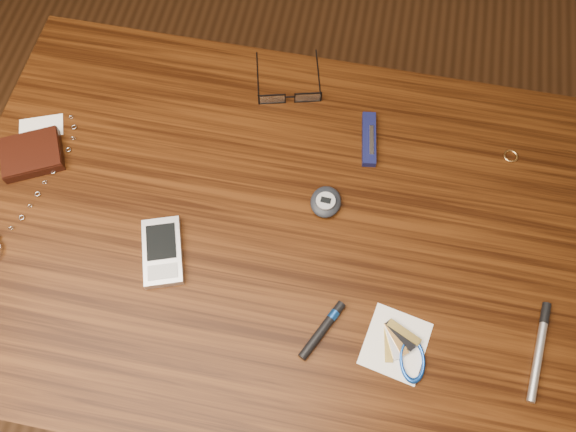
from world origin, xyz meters
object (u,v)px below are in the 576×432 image
wallet_and_card (32,154)px  pedometer (326,202)px  pda_phone (162,252)px  silver_pen (540,343)px  pocket_knife (369,139)px  eyeglasses (290,95)px  notepad_keys (404,351)px  desk (270,251)px

wallet_and_card → pedometer: bearing=0.7°
pda_phone → silver_pen: 0.57m
pocket_knife → eyeglasses: bearing=158.3°
notepad_keys → silver_pen: silver_pen is taller
wallet_and_card → eyeglasses: eyeglasses is taller
pda_phone → silver_pen: bearing=-3.0°
eyeglasses → notepad_keys: bearing=-58.5°
pda_phone → silver_pen: (0.57, -0.03, -0.00)m
wallet_and_card → pedometer: 0.49m
desk → pedometer: pedometer is taller
desk → pda_phone: (-0.15, -0.07, 0.11)m
eyeglasses → pda_phone: bearing=-113.1°
pda_phone → pocket_knife: 0.39m
pda_phone → wallet_and_card: bearing=154.5°
eyeglasses → notepad_keys: eyeglasses is taller
pda_phone → silver_pen: size_ratio=0.82×
wallet_and_card → silver_pen: wallet_and_card is taller
notepad_keys → pedometer: bearing=125.5°
pda_phone → pedometer: size_ratio=2.08×
pda_phone → pedometer: (0.23, 0.13, 0.00)m
pocket_knife → silver_pen: (0.29, -0.29, -0.00)m
notepad_keys → pocket_knife: (-0.10, 0.34, 0.00)m
silver_pen → pda_phone: bearing=177.0°
pocket_knife → pedometer: bearing=-111.6°
pocket_knife → silver_pen: size_ratio=0.70×
eyeglasses → pocket_knife: size_ratio=1.34×
eyeglasses → pda_phone: (-0.14, -0.32, -0.00)m
silver_pen → pedometer: bearing=154.6°
desk → pocket_knife: size_ratio=9.69×
wallet_and_card → notepad_keys: size_ratio=1.35×
eyeglasses → pedometer: size_ratio=2.36×
desk → eyeglasses: eyeglasses is taller
desk → pocket_knife: (0.13, 0.19, 0.11)m
eyeglasses → notepad_keys: size_ratio=1.25×
wallet_and_card → pocket_knife: (0.55, 0.14, -0.00)m
desk → notepad_keys: 0.30m
pedometer → silver_pen: 0.38m
desk → silver_pen: bearing=-13.7°
wallet_and_card → silver_pen: (0.83, -0.16, -0.00)m
desk → wallet_and_card: size_ratio=6.71×
eyeglasses → pedometer: (0.10, -0.19, -0.00)m
notepad_keys → pda_phone: bearing=168.4°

